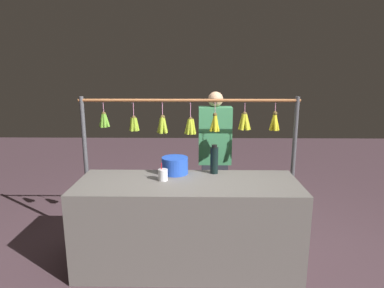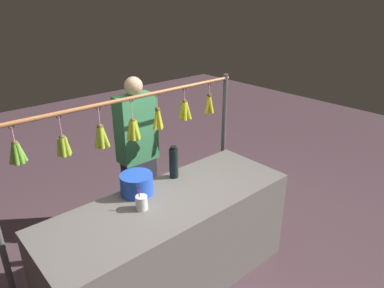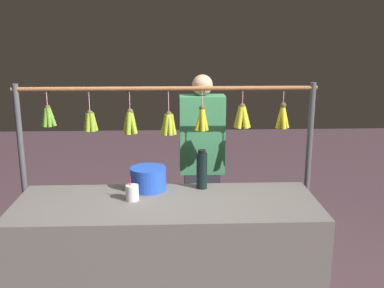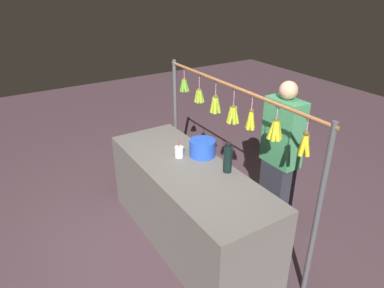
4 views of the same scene
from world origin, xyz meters
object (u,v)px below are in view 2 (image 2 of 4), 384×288
blue_bucket (137,184)px  vendor_person (138,157)px  water_bottle (174,163)px  drink_cup (142,203)px

blue_bucket → vendor_person: bearing=-123.5°
vendor_person → blue_bucket: bearing=56.5°
water_bottle → drink_cup: water_bottle is taller
drink_cup → vendor_person: bearing=-121.5°
blue_bucket → drink_cup: (0.10, 0.21, -0.03)m
blue_bucket → water_bottle: bearing=-177.7°
drink_cup → vendor_person: 1.00m
water_bottle → vendor_person: (-0.04, -0.62, -0.18)m
water_bottle → drink_cup: bearing=25.0°
water_bottle → vendor_person: 0.65m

